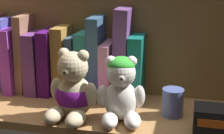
# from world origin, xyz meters

# --- Properties ---
(shelf_board) EXTENTS (0.80, 0.24, 0.02)m
(shelf_board) POSITION_xyz_m (0.00, 0.00, 0.01)
(shelf_board) COLOR #9E7042
(shelf_board) RESTS_ON ground
(shelf_back_panel) EXTENTS (0.82, 0.01, 0.33)m
(shelf_back_panel) POSITION_xyz_m (0.00, 0.13, 0.17)
(shelf_back_panel) COLOR brown
(shelf_back_panel) RESTS_ON ground
(book_1) EXTENTS (0.02, 0.11, 0.22)m
(book_1) POSITION_xyz_m (-0.34, 0.09, 0.13)
(book_1) COLOR brown
(book_1) RESTS_ON shelf_board
(book_2) EXTENTS (0.03, 0.09, 0.21)m
(book_2) POSITION_xyz_m (-0.32, 0.09, 0.12)
(book_2) COLOR #474A9F
(book_2) RESTS_ON shelf_board
(book_3) EXTENTS (0.03, 0.14, 0.18)m
(book_3) POSITION_xyz_m (-0.29, 0.09, 0.11)
(book_3) COLOR purple
(book_3) RESTS_ON shelf_board
(book_4) EXTENTS (0.03, 0.11, 0.22)m
(book_4) POSITION_xyz_m (-0.26, 0.09, 0.13)
(book_4) COLOR #94674E
(book_4) RESTS_ON shelf_board
(book_5) EXTENTS (0.04, 0.13, 0.17)m
(book_5) POSITION_xyz_m (-0.23, 0.09, 0.10)
(book_5) COLOR #66357E
(book_5) RESTS_ON shelf_board
(book_6) EXTENTS (0.04, 0.13, 0.18)m
(book_6) POSITION_xyz_m (-0.19, 0.09, 0.11)
(book_6) COLOR #470F62
(book_6) RESTS_ON shelf_board
(book_7) EXTENTS (0.03, 0.11, 0.19)m
(book_7) POSITION_xyz_m (-0.15, 0.09, 0.11)
(book_7) COLOR olive
(book_7) RESTS_ON shelf_board
(book_8) EXTENTS (0.02, 0.10, 0.16)m
(book_8) POSITION_xyz_m (-0.12, 0.09, 0.10)
(book_8) COLOR #314960
(book_8) RESTS_ON shelf_board
(book_9) EXTENTS (0.03, 0.10, 0.17)m
(book_9) POSITION_xyz_m (-0.09, 0.09, 0.11)
(book_9) COLOR teal
(book_9) RESTS_ON shelf_board
(book_10) EXTENTS (0.03, 0.12, 0.22)m
(book_10) POSITION_xyz_m (-0.05, 0.09, 0.13)
(book_10) COLOR #355878
(book_10) RESTS_ON shelf_board
(book_11) EXTENTS (0.03, 0.15, 0.15)m
(book_11) POSITION_xyz_m (-0.02, 0.09, 0.10)
(book_11) COLOR #C0799B
(book_11) RESTS_ON shelf_board
(book_12) EXTENTS (0.04, 0.11, 0.24)m
(book_12) POSITION_xyz_m (0.02, 0.09, 0.14)
(book_12) COLOR #714585
(book_12) RESTS_ON shelf_board
(book_13) EXTENTS (0.04, 0.11, 0.17)m
(book_13) POSITION_xyz_m (0.06, 0.09, 0.11)
(book_13) COLOR #11665C
(book_13) RESTS_ON shelf_board
(teddy_bear_larger) EXTENTS (0.12, 0.13, 0.16)m
(teddy_bear_larger) POSITION_xyz_m (-0.07, -0.06, 0.08)
(teddy_bear_larger) COLOR beige
(teddy_bear_larger) RESTS_ON shelf_board
(teddy_bear_smaller) EXTENTS (0.11, 0.12, 0.15)m
(teddy_bear_smaller) POSITION_xyz_m (0.04, -0.05, 0.09)
(teddy_bear_smaller) COLOR white
(teddy_bear_smaller) RESTS_ON shelf_board
(pillar_candle) EXTENTS (0.05, 0.05, 0.07)m
(pillar_candle) POSITION_xyz_m (0.16, -0.00, 0.05)
(pillar_candle) COLOR #4C5B99
(pillar_candle) RESTS_ON shelf_board
(small_product_box) EXTENTS (0.10, 0.06, 0.06)m
(small_product_box) POSITION_xyz_m (0.25, -0.08, 0.05)
(small_product_box) COLOR black
(small_product_box) RESTS_ON shelf_board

